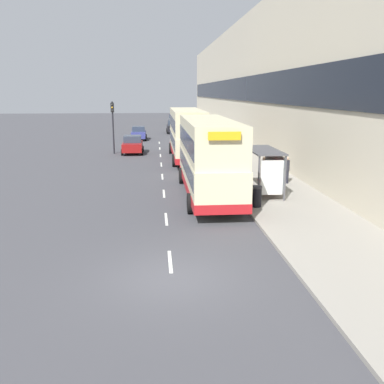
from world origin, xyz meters
The scene contains 23 objects.
ground_plane centered at (0.00, 0.00, 0.00)m, with size 220.00×220.00×0.00m, color #424247.
pavement centered at (6.50, 38.50, 0.07)m, with size 5.00×93.00×0.14m.
terrace_facade centered at (10.49, 38.50, 6.76)m, with size 3.10×93.00×13.52m.
lane_mark_0 centered at (0.00, 1.38, 0.01)m, with size 0.12×2.00×0.01m.
lane_mark_1 centered at (0.00, 6.50, 0.01)m, with size 0.12×2.00×0.01m.
lane_mark_2 centered at (0.00, 11.62, 0.01)m, with size 0.12×2.00×0.01m.
lane_mark_3 centered at (0.00, 16.74, 0.01)m, with size 0.12×2.00×0.01m.
lane_mark_4 centered at (0.00, 21.86, 0.01)m, with size 0.12×2.00×0.01m.
lane_mark_5 centered at (0.00, 26.98, 0.01)m, with size 0.12×2.00×0.01m.
lane_mark_6 centered at (0.00, 32.10, 0.01)m, with size 0.12×2.00×0.01m.
lane_mark_7 centered at (0.00, 37.22, 0.01)m, with size 0.12×2.00×0.01m.
bus_shelter centered at (5.77, 10.53, 1.88)m, with size 1.60×4.20×2.48m.
double_decker_bus_near centered at (2.48, 10.74, 2.29)m, with size 2.85×10.95×4.30m.
double_decker_bus_ahead centered at (2.28, 24.32, 2.29)m, with size 2.85×11.52×4.30m.
car_0 centered at (2.94, 66.92, 0.87)m, with size 2.02×3.98×1.77m.
car_1 centered at (-2.62, 28.60, 0.84)m, with size 2.03×3.83×1.70m.
car_2 centered at (-2.48, 40.60, 0.82)m, with size 1.91×3.88×1.65m.
car_3 centered at (2.19, 49.33, 0.90)m, with size 2.03×4.36×1.84m.
pedestrian_at_shelter centered at (4.66, 11.47, 1.04)m, with size 0.35×0.35×1.76m.
pedestrian_1 centered at (6.41, 13.76, 0.96)m, with size 0.32×0.32×1.61m.
pedestrian_2 centered at (7.75, 13.25, 1.00)m, with size 0.33×0.33×1.67m.
litter_bin centered at (4.55, 7.84, 0.67)m, with size 0.55×0.55×1.05m.
traffic_light_far_kerb centered at (-4.40, 28.61, 3.29)m, with size 0.30×0.32×4.89m.
Camera 1 is at (-0.42, -12.57, 5.75)m, focal length 40.00 mm.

